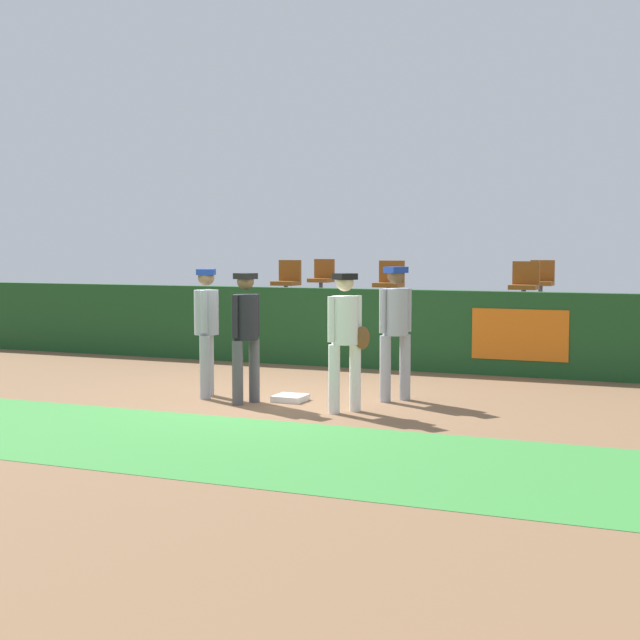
% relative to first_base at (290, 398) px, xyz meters
% --- Properties ---
extents(ground_plane, '(60.00, 60.00, 0.00)m').
position_rel_first_base_xyz_m(ground_plane, '(-0.22, -0.16, -0.04)').
color(ground_plane, brown).
extents(grass_foreground_strip, '(18.00, 2.80, 0.01)m').
position_rel_first_base_xyz_m(grass_foreground_strip, '(-0.22, -2.74, -0.04)').
color(grass_foreground_strip, '#388438').
rests_on(grass_foreground_strip, ground_plane).
extents(first_base, '(0.40, 0.40, 0.08)m').
position_rel_first_base_xyz_m(first_base, '(0.00, 0.00, 0.00)').
color(first_base, white).
rests_on(first_base, ground_plane).
extents(player_fielder_home, '(0.53, 0.45, 1.70)m').
position_rel_first_base_xyz_m(player_fielder_home, '(0.97, -0.48, 0.94)').
color(player_fielder_home, white).
rests_on(player_fielder_home, ground_plane).
extents(player_runner_visitor, '(0.43, 0.46, 1.73)m').
position_rel_first_base_xyz_m(player_runner_visitor, '(-1.17, -0.15, 0.96)').
color(player_runner_visitor, '#9EA3AD').
rests_on(player_runner_visitor, ground_plane).
extents(player_coach_visitor, '(0.47, 0.47, 1.77)m').
position_rel_first_base_xyz_m(player_coach_visitor, '(1.26, 0.56, 0.98)').
color(player_coach_visitor, '#9EA3AD').
rests_on(player_coach_visitor, ground_plane).
extents(player_umpire, '(0.40, 0.46, 1.69)m').
position_rel_first_base_xyz_m(player_umpire, '(-0.45, -0.40, 0.94)').
color(player_umpire, '#4C4C51').
rests_on(player_umpire, ground_plane).
extents(field_wall, '(18.00, 0.26, 1.33)m').
position_rel_first_base_xyz_m(field_wall, '(-0.21, 3.57, 0.63)').
color(field_wall, '#19471E').
rests_on(field_wall, ground_plane).
extents(bleacher_platform, '(18.00, 4.80, 0.95)m').
position_rel_first_base_xyz_m(bleacher_platform, '(-0.22, 6.14, 0.43)').
color(bleacher_platform, '#59595E').
rests_on(bleacher_platform, ground_plane).
extents(seat_front_center, '(0.48, 0.44, 0.84)m').
position_rel_first_base_xyz_m(seat_front_center, '(-0.32, 5.01, 1.38)').
color(seat_front_center, '#4C4C51').
rests_on(seat_front_center, bleacher_platform).
extents(seat_front_left, '(0.45, 0.44, 0.84)m').
position_rel_first_base_xyz_m(seat_front_left, '(-2.38, 5.01, 1.38)').
color(seat_front_left, '#4C4C51').
rests_on(seat_front_left, bleacher_platform).
extents(seat_back_right, '(0.45, 0.44, 0.84)m').
position_rel_first_base_xyz_m(seat_back_right, '(2.10, 6.81, 1.38)').
color(seat_back_right, '#4C4C51').
rests_on(seat_back_right, bleacher_platform).
extents(seat_back_left, '(0.45, 0.44, 0.84)m').
position_rel_first_base_xyz_m(seat_back_left, '(-2.42, 6.81, 1.38)').
color(seat_back_left, '#4C4C51').
rests_on(seat_back_left, bleacher_platform).
extents(seat_front_right, '(0.46, 0.44, 0.84)m').
position_rel_first_base_xyz_m(seat_front_right, '(2.12, 5.01, 1.38)').
color(seat_front_right, '#4C4C51').
rests_on(seat_front_right, bleacher_platform).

